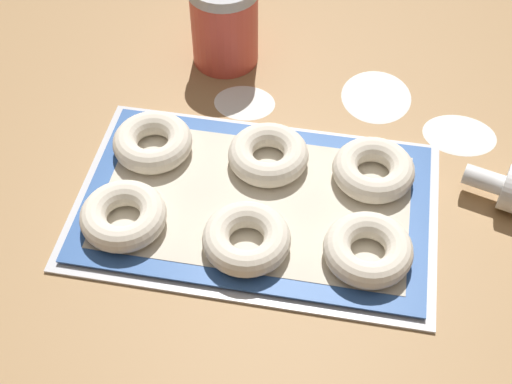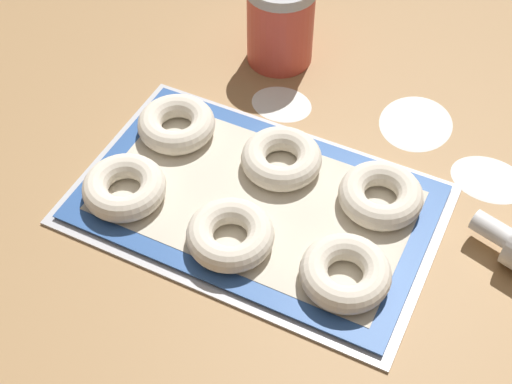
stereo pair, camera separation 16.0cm
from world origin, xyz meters
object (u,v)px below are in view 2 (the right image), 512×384
(baking_tray, at_px, (256,204))
(bagel_back_right, at_px, (381,195))
(bagel_back_left, at_px, (176,124))
(flour_canister, at_px, (280,21))
(bagel_front_left, at_px, (124,187))
(bagel_back_center, at_px, (281,158))
(bagel_front_right, at_px, (345,273))
(bagel_front_center, at_px, (230,235))

(baking_tray, bearing_deg, bagel_back_right, 24.24)
(bagel_back_left, relative_size, flour_canister, 0.79)
(bagel_front_left, relative_size, bagel_back_center, 1.00)
(bagel_back_left, height_order, bagel_back_right, same)
(bagel_front_left, height_order, flour_canister, flour_canister)
(bagel_front_left, height_order, bagel_front_right, same)
(bagel_back_center, height_order, bagel_back_right, same)
(bagel_front_center, bearing_deg, bagel_back_center, 88.95)
(baking_tray, distance_m, bagel_back_center, 0.07)
(bagel_front_center, xyz_separation_m, bagel_back_center, (0.00, 0.14, 0.00))
(bagel_back_center, bearing_deg, bagel_back_right, -0.99)
(bagel_front_right, distance_m, bagel_back_right, 0.13)
(baking_tray, xyz_separation_m, bagel_front_left, (-0.15, -0.07, 0.02))
(bagel_front_left, distance_m, flour_canister, 0.36)
(bagel_front_left, bearing_deg, bagel_front_right, 0.46)
(baking_tray, relative_size, bagel_back_left, 4.32)
(bagel_front_left, bearing_deg, bagel_back_center, 40.23)
(bagel_front_right, bearing_deg, bagel_back_left, 157.06)
(bagel_back_center, bearing_deg, flour_canister, 115.42)
(bagel_front_center, xyz_separation_m, bagel_front_right, (0.14, 0.01, 0.00))
(bagel_back_right, bearing_deg, bagel_front_center, -135.58)
(bagel_back_center, bearing_deg, bagel_front_right, -42.79)
(baking_tray, distance_m, bagel_front_center, 0.08)
(bagel_back_right, bearing_deg, baking_tray, -155.76)
(bagel_back_right, xyz_separation_m, flour_canister, (-0.24, 0.22, 0.04))
(bagel_front_left, distance_m, bagel_back_right, 0.32)
(bagel_front_center, bearing_deg, bagel_back_right, 44.42)
(bagel_front_right, relative_size, bagel_back_right, 1.00)
(bagel_front_left, xyz_separation_m, bagel_back_center, (0.16, 0.13, 0.00))
(bagel_front_right, xyz_separation_m, bagel_back_right, (-0.00, 0.13, 0.00))
(baking_tray, height_order, bagel_back_left, bagel_back_left)
(bagel_front_center, bearing_deg, bagel_front_right, 3.84)
(bagel_front_left, bearing_deg, bagel_back_right, 23.86)
(bagel_front_left, xyz_separation_m, flour_canister, (0.05, 0.35, 0.04))
(bagel_front_right, relative_size, bagel_back_center, 1.00)
(bagel_front_right, height_order, flour_canister, flour_canister)
(baking_tray, bearing_deg, bagel_front_right, -23.75)
(bagel_front_left, relative_size, bagel_back_left, 1.00)
(bagel_back_right, relative_size, flour_canister, 0.79)
(bagel_front_center, relative_size, bagel_back_left, 1.00)
(bagel_front_right, relative_size, bagel_back_left, 1.00)
(flour_canister, bearing_deg, bagel_front_right, -54.93)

